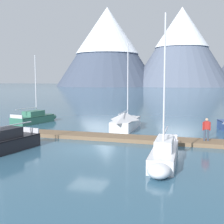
{
  "coord_description": "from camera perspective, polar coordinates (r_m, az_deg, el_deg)",
  "views": [
    {
      "loc": [
        7.06,
        -19.29,
        4.8
      ],
      "look_at": [
        0.0,
        6.0,
        2.0
      ],
      "focal_mm": 48.49,
      "sensor_mm": 36.0,
      "label": 1
    }
  ],
  "objects": [
    {
      "name": "person_on_dock",
      "position": [
        23.39,
        17.4,
        -2.9
      ],
      "size": [
        0.58,
        0.3,
        1.69
      ],
      "color": "#384256",
      "rests_on": "dock"
    },
    {
      "name": "dock",
      "position": [
        24.77,
        -1.25,
        -4.74
      ],
      "size": [
        26.6,
        3.08,
        0.3
      ],
      "color": "brown",
      "rests_on": "ground"
    },
    {
      "name": "sailboat_mid_dock_port",
      "position": [
        29.82,
        2.8,
        -1.63
      ],
      "size": [
        2.05,
        7.11,
        8.3
      ],
      "color": "white",
      "rests_on": "ground"
    },
    {
      "name": "sailboat_mid_dock_starboard",
      "position": [
        17.73,
        9.73,
        -7.83
      ],
      "size": [
        1.51,
        6.83,
        8.36
      ],
      "color": "silver",
      "rests_on": "ground"
    },
    {
      "name": "sailboat_nearest_berth",
      "position": [
        35.06,
        -14.15,
        -1.07
      ],
      "size": [
        3.09,
        6.41,
        7.52
      ],
      "color": "#336B56",
      "rests_on": "ground"
    },
    {
      "name": "mountain_central_massif",
      "position": [
        230.24,
        12.99,
        12.28
      ],
      "size": [
        72.45,
        72.45,
        57.0
      ],
      "color": "slate",
      "rests_on": "ground"
    },
    {
      "name": "mountain_west_summit",
      "position": [
        233.86,
        -0.9,
        12.68
      ],
      "size": [
        77.09,
        77.09,
        58.93
      ],
      "color": "#424C60",
      "rests_on": "ground"
    },
    {
      "name": "ground_plane",
      "position": [
        21.09,
        -4.42,
        -7.08
      ],
      "size": [
        700.0,
        700.0,
        0.0
      ],
      "primitive_type": "plane",
      "color": "#335B75"
    },
    {
      "name": "sailboat_second_berth",
      "position": [
        21.43,
        -20.07,
        -5.54
      ],
      "size": [
        2.7,
        6.04,
        8.51
      ],
      "color": "black",
      "rests_on": "ground"
    }
  ]
}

